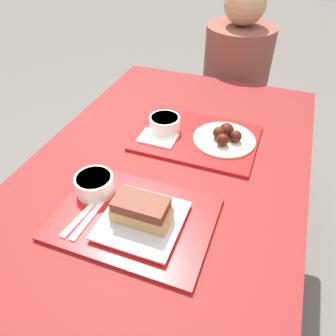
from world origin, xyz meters
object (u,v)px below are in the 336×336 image
object	(u,v)px
tray_near	(135,219)
bowl_coleslaw_far	(165,123)
tray_far	(197,138)
bowl_coleslaw_near	(95,184)
person_seated_across	(236,68)
brisket_sandwich_plate	(142,215)
wings_plate_far	(225,137)

from	to	relation	value
tray_near	bowl_coleslaw_far	bearing A→B (deg)	100.03
tray_near	tray_far	xyz separation A→B (m)	(0.05, 0.42, 0.00)
bowl_coleslaw_near	person_seated_across	distance (m)	1.13
tray_far	brisket_sandwich_plate	xyz separation A→B (m)	(-0.02, -0.44, 0.04)
tray_near	bowl_coleslaw_near	distance (m)	0.16
bowl_coleslaw_near	brisket_sandwich_plate	xyz separation A→B (m)	(0.17, -0.06, -0.00)
tray_near	brisket_sandwich_plate	distance (m)	0.05
bowl_coleslaw_far	brisket_sandwich_plate	bearing A→B (deg)	-76.77
tray_near	bowl_coleslaw_near	bearing A→B (deg)	161.19
bowl_coleslaw_near	wings_plate_far	bearing A→B (deg)	52.52
bowl_coleslaw_near	bowl_coleslaw_far	bearing A→B (deg)	78.82
bowl_coleslaw_far	wings_plate_far	size ratio (longest dim) A/B	0.51
bowl_coleslaw_far	person_seated_across	world-z (taller)	person_seated_across
brisket_sandwich_plate	wings_plate_far	size ratio (longest dim) A/B	0.95
tray_near	bowl_coleslaw_near	world-z (taller)	bowl_coleslaw_near
tray_near	wings_plate_far	size ratio (longest dim) A/B	1.94
wings_plate_far	bowl_coleslaw_near	bearing A→B (deg)	-127.48
bowl_coleslaw_near	wings_plate_far	distance (m)	0.48
tray_far	person_seated_across	bearing A→B (deg)	90.09
bowl_coleslaw_far	wings_plate_far	bearing A→B (deg)	3.09
bowl_coleslaw_near	brisket_sandwich_plate	size ratio (longest dim) A/B	0.53
tray_near	wings_plate_far	bearing A→B (deg)	71.41
tray_near	bowl_coleslaw_far	xyz separation A→B (m)	(-0.07, 0.42, 0.04)
tray_far	wings_plate_far	bearing A→B (deg)	4.75
brisket_sandwich_plate	wings_plate_far	world-z (taller)	brisket_sandwich_plate
tray_near	person_seated_across	distance (m)	1.16
bowl_coleslaw_near	person_seated_across	size ratio (longest dim) A/B	0.15
tray_far	wings_plate_far	xyz separation A→B (m)	(0.10, 0.01, 0.02)
bowl_coleslaw_far	person_seated_across	distance (m)	0.76
wings_plate_far	person_seated_across	world-z (taller)	person_seated_across
tray_far	person_seated_across	xyz separation A→B (m)	(-0.00, 0.74, -0.04)
bowl_coleslaw_near	tray_near	bearing A→B (deg)	-18.81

